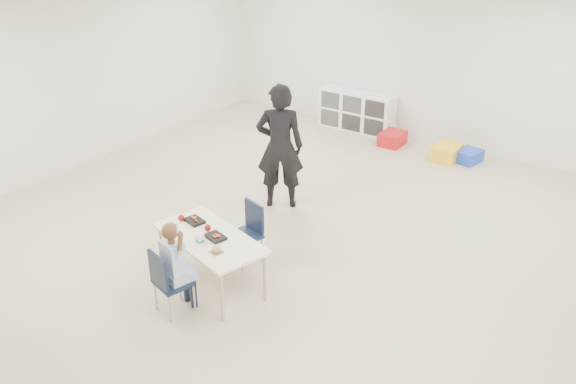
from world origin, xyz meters
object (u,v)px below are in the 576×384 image
Objects in this scene: chair_near at (173,281)px; adult at (280,147)px; child at (172,263)px; table at (211,261)px; cubby_shelf at (357,111)px.

chair_near is 2.66m from adult.
table is at bearing 105.25° from child.
child is at bearing -164.74° from chair_near.
child is (-0.00, -0.57, 0.27)m from table.
adult is (0.61, -3.24, 0.51)m from cubby_shelf.
adult is (-0.51, 2.56, 0.29)m from child.
cubby_shelf is (-1.12, 5.81, -0.01)m from chair_near.
cubby_shelf is 0.81× the size of adult.
child is 0.66× the size of adult.
child reaches higher than table.
cubby_shelf reaches higher than table.
cubby_shelf is at bearing 116.22° from chair_near.
table is 2.13m from adult.
chair_near is at bearing 15.26° from child.
chair_near is 0.63× the size of child.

